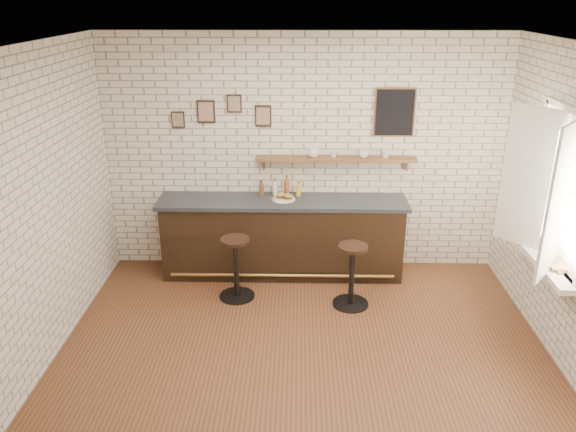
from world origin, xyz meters
name	(u,v)px	position (x,y,z in m)	size (l,w,h in m)	color
ground	(303,349)	(0.00, 0.00, 0.00)	(5.00, 5.00, 0.00)	brown
bar_counter	(283,237)	(-0.26, 1.70, 0.51)	(3.10, 0.65, 1.01)	black
sandwich_plate	(284,199)	(-0.24, 1.70, 1.02)	(0.28, 0.28, 0.01)	white
ciabatta_sandwich	(284,196)	(-0.23, 1.70, 1.06)	(0.22, 0.16, 0.07)	tan
potato_chips	(283,199)	(-0.26, 1.70, 1.02)	(0.25, 0.17, 0.00)	gold
bitters_bottle_brown	(261,190)	(-0.53, 1.85, 1.09)	(0.06, 0.06, 0.20)	brown
bitters_bottle_white	(275,189)	(-0.36, 1.85, 1.10)	(0.06, 0.06, 0.22)	beige
bitters_bottle_amber	(287,188)	(-0.21, 1.85, 1.12)	(0.06, 0.06, 0.27)	#984118
condiment_bottle_yellow	(299,190)	(-0.06, 1.85, 1.09)	(0.06, 0.06, 0.18)	yellow
bar_stool_left	(236,266)	(-0.79, 1.06, 0.41)	(0.43, 0.43, 0.76)	black
bar_stool_right	(352,273)	(0.56, 0.90, 0.41)	(0.43, 0.43, 0.76)	black
wall_shelf	(336,159)	(0.40, 1.90, 1.48)	(2.00, 0.18, 0.18)	brown
shelf_cup_a	(313,153)	(0.12, 1.90, 1.55)	(0.13, 0.13, 0.11)	white
shelf_cup_b	(334,154)	(0.37, 1.90, 1.54)	(0.09, 0.09, 0.09)	white
shelf_cup_c	(364,154)	(0.74, 1.90, 1.55)	(0.12, 0.12, 0.09)	white
shelf_cup_d	(386,154)	(1.01, 1.90, 1.55)	(0.11, 0.11, 0.10)	white
back_wall_decor	(323,112)	(0.23, 1.98, 2.05)	(2.96, 0.02, 0.56)	black
window_sill	(541,260)	(2.40, 0.30, 0.90)	(0.20, 1.35, 0.06)	white
casement_window	(550,190)	(2.36, 0.30, 1.65)	(0.40, 1.30, 1.56)	white
book_lower	(551,268)	(2.38, 0.04, 0.94)	(0.18, 0.24, 0.02)	tan
book_upper	(550,264)	(2.38, 0.08, 0.96)	(0.17, 0.23, 0.02)	tan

